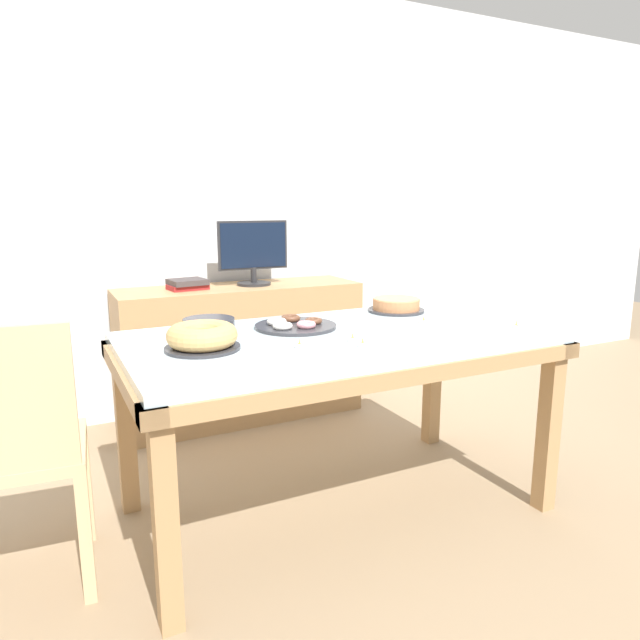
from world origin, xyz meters
The scene contains 16 objects.
ground_plane centered at (0.00, 0.00, 0.00)m, with size 12.00×12.00×0.00m, color #997F60.
wall_back centered at (0.00, 1.52, 1.30)m, with size 8.00×0.10×2.60m, color silver.
dining_table centered at (0.00, 0.00, 0.68)m, with size 1.71×0.91×0.77m.
chair centered at (-1.18, -0.01, 0.52)m, with size 0.45×0.45×0.94m.
sideboard centered at (0.00, 1.22, 0.40)m, with size 1.42×0.44×0.81m.
computer_monitor centered at (0.09, 1.22, 1.00)m, with size 0.42×0.20×0.38m.
book_stack centered at (-0.31, 1.22, 0.84)m, with size 0.22×0.20×0.06m.
cake_chocolate_round centered at (0.47, 0.28, 0.80)m, with size 0.27×0.27×0.07m.
cake_golden_bundt centered at (-0.56, -0.01, 0.82)m, with size 0.27×0.27×0.09m.
pastry_platter centered at (-0.12, 0.17, 0.78)m, with size 0.34×0.34×0.04m.
plate_stack centered at (-0.45, 0.28, 0.80)m, with size 0.21×0.21×0.05m.
tealight_right_edge centered at (-0.02, -0.15, 0.78)m, with size 0.04×0.04×0.04m.
tealight_near_front centered at (0.70, -0.26, 0.78)m, with size 0.04×0.04×0.04m.
tealight_near_cakes centered at (-0.03, -0.24, 0.78)m, with size 0.04×0.04×0.04m.
tealight_centre centered at (0.42, -0.01, 0.78)m, with size 0.04×0.04×0.04m.
tealight_left_edge centered at (-0.24, -0.15, 0.78)m, with size 0.04×0.04×0.04m.
Camera 1 is at (-1.07, -1.96, 1.29)m, focal length 32.00 mm.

